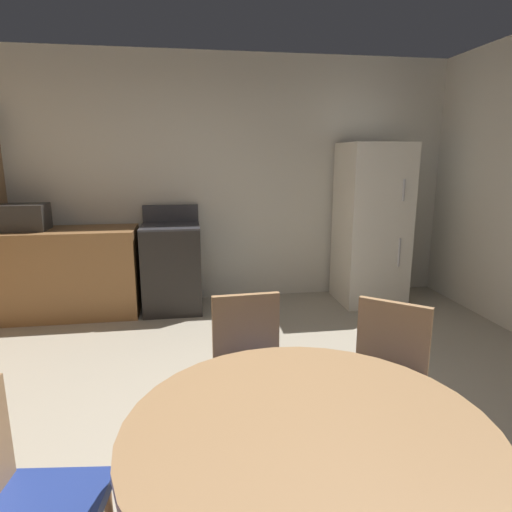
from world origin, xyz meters
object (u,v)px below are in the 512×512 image
(refrigerator, at_px, (371,225))
(microwave, at_px, (24,217))
(dining_table, at_px, (308,469))
(oven_range, at_px, (172,267))
(chair_west, at_px, (16,503))
(chair_north, at_px, (250,365))
(chair_northeast, at_px, (385,376))

(refrigerator, relative_size, microwave, 4.00)
(refrigerator, bearing_deg, dining_table, -116.31)
(oven_range, bearing_deg, microwave, -179.85)
(chair_west, relative_size, chair_north, 1.00)
(oven_range, height_order, chair_north, oven_range)
(microwave, relative_size, chair_north, 0.51)
(oven_range, relative_size, chair_northeast, 1.26)
(oven_range, xyz_separation_m, dining_table, (0.55, -3.37, 0.14))
(oven_range, xyz_separation_m, chair_northeast, (1.17, -2.64, 0.03))
(dining_table, height_order, chair_west, chair_west)
(chair_north, bearing_deg, microwave, -144.86)
(refrigerator, bearing_deg, oven_range, 178.59)
(oven_range, distance_m, refrigerator, 2.23)
(chair_northeast, relative_size, chair_north, 1.00)
(dining_table, bearing_deg, chair_north, 93.28)
(oven_range, xyz_separation_m, refrigerator, (2.19, -0.05, 0.41))
(dining_table, distance_m, chair_northeast, 0.97)
(microwave, xyz_separation_m, dining_table, (1.96, -3.36, -0.43))
(refrigerator, relative_size, chair_northeast, 2.02)
(microwave, bearing_deg, chair_west, -72.74)
(dining_table, height_order, chair_northeast, chair_northeast)
(microwave, distance_m, dining_table, 3.92)
(chair_northeast, height_order, chair_west, same)
(refrigerator, xyz_separation_m, chair_northeast, (-1.02, -2.58, -0.38))
(oven_range, relative_size, refrigerator, 0.62)
(chair_northeast, bearing_deg, oven_range, -115.86)
(chair_west, bearing_deg, oven_range, 89.80)
(microwave, height_order, chair_west, microwave)
(refrigerator, distance_m, chair_west, 4.13)
(refrigerator, bearing_deg, chair_west, -129.02)
(oven_range, relative_size, chair_west, 1.26)
(oven_range, height_order, chair_northeast, oven_range)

